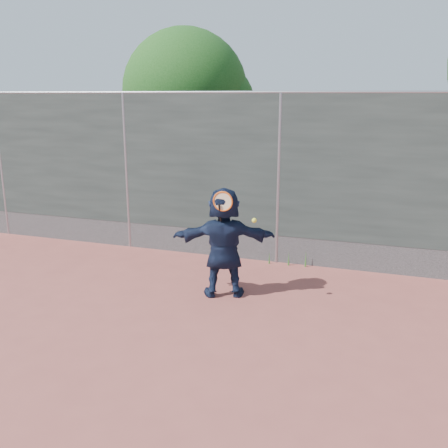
% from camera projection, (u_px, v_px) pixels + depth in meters
% --- Properties ---
extents(ground, '(80.00, 80.00, 0.00)m').
position_uv_depth(ground, '(211.00, 353.00, 5.90)').
color(ground, '#9E4C42').
rests_on(ground, ground).
extents(player, '(1.62, 0.97, 1.67)m').
position_uv_depth(player, '(224.00, 242.00, 7.41)').
color(player, '#141F39').
rests_on(player, ground).
extents(fence, '(20.00, 0.06, 3.03)m').
position_uv_depth(fence, '(279.00, 176.00, 8.72)').
color(fence, '#38423D').
rests_on(fence, ground).
extents(swing_action, '(0.65, 0.15, 0.51)m').
position_uv_depth(swing_action, '(226.00, 204.00, 7.04)').
color(swing_action, '#E35715').
rests_on(swing_action, ground).
extents(tree_left, '(3.15, 3.00, 4.53)m').
position_uv_depth(tree_left, '(192.00, 95.00, 12.05)').
color(tree_left, '#382314').
rests_on(tree_left, ground).
extents(weed_clump, '(0.68, 0.07, 0.30)m').
position_uv_depth(weed_clump, '(291.00, 258.00, 8.88)').
color(weed_clump, '#387226').
rests_on(weed_clump, ground).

